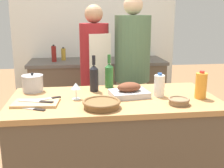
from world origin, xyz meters
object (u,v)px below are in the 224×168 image
(stock_pot, at_px, (33,83))
(knife_bread, at_px, (32,109))
(person_cook_aproned, at_px, (95,73))
(roasting_pan, at_px, (129,91))
(knife_chef, at_px, (37,101))
(mixing_bowl, at_px, (179,101))
(condiment_bottle_short, at_px, (54,54))
(milk_jug, at_px, (159,86))
(wine_bottle_dark, at_px, (110,75))
(juice_jug, at_px, (201,86))
(condiment_bottle_extra, at_px, (106,54))
(knife_paring, at_px, (49,98))
(person_cook_guest, at_px, (132,69))
(wine_bottle_green, at_px, (94,77))
(wicker_basket, at_px, (102,104))
(condiment_bottle_tall, at_px, (63,54))
(wine_glass_left, at_px, (76,87))
(cutting_board, at_px, (36,103))

(stock_pot, relative_size, knife_bread, 0.85)
(stock_pot, distance_m, person_cook_aproned, 0.83)
(roasting_pan, height_order, knife_chef, roasting_pan)
(roasting_pan, height_order, mixing_bowl, roasting_pan)
(roasting_pan, relative_size, condiment_bottle_short, 1.45)
(milk_jug, distance_m, wine_bottle_dark, 0.47)
(juice_jug, bearing_deg, condiment_bottle_extra, 107.93)
(knife_paring, bearing_deg, person_cook_guest, 47.63)
(wine_bottle_green, relative_size, person_cook_guest, 0.18)
(wicker_basket, height_order, mixing_bowl, wicker_basket)
(stock_pot, relative_size, wine_bottle_green, 0.58)
(wicker_basket, bearing_deg, condiment_bottle_extra, 82.81)
(person_cook_aproned, bearing_deg, condiment_bottle_tall, 93.48)
(wine_bottle_green, height_order, wine_bottle_dark, wine_bottle_green)
(wine_glass_left, bearing_deg, cutting_board, -162.06)
(wine_bottle_green, bearing_deg, person_cook_aproned, 85.54)
(juice_jug, xyz_separation_m, knife_paring, (-1.14, 0.07, -0.08))
(roasting_pan, xyz_separation_m, wine_bottle_green, (-0.26, 0.19, 0.08))
(knife_bread, xyz_separation_m, condiment_bottle_short, (0.03, 1.77, 0.13))
(wicker_basket, height_order, knife_paring, wicker_basket)
(wine_bottle_green, distance_m, condiment_bottle_tall, 1.50)
(condiment_bottle_extra, distance_m, person_cook_guest, 0.77)
(roasting_pan, height_order, milk_jug, milk_jug)
(wine_bottle_green, xyz_separation_m, person_cook_guest, (0.45, 0.64, -0.07))
(juice_jug, relative_size, wine_bottle_green, 0.71)
(knife_chef, xyz_separation_m, person_cook_aproned, (0.48, 0.97, -0.01))
(knife_paring, xyz_separation_m, condiment_bottle_tall, (0.04, 1.71, 0.09))
(wine_bottle_green, bearing_deg, knife_chef, -145.23)
(mixing_bowl, bearing_deg, roasting_pan, 142.67)
(wicker_basket, xyz_separation_m, person_cook_aproned, (0.03, 1.11, -0.02))
(wicker_basket, distance_m, knife_paring, 0.42)
(cutting_board, bearing_deg, condiment_bottle_extra, 67.58)
(cutting_board, xyz_separation_m, condiment_bottle_short, (0.02, 1.66, 0.12))
(person_cook_aproned, bearing_deg, wine_bottle_green, -115.17)
(condiment_bottle_short, bearing_deg, knife_chef, -90.31)
(condiment_bottle_extra, bearing_deg, knife_bread, -111.52)
(knife_paring, relative_size, condiment_bottle_extra, 0.93)
(wine_bottle_green, xyz_separation_m, wine_bottle_dark, (0.14, 0.10, -0.00))
(wicker_basket, distance_m, condiment_bottle_extra, 1.83)
(roasting_pan, relative_size, person_cook_guest, 0.18)
(wine_bottle_dark, xyz_separation_m, knife_chef, (-0.57, -0.40, -0.09))
(cutting_board, xyz_separation_m, person_cook_guest, (0.89, 0.94, 0.04))
(mixing_bowl, height_order, knife_paring, mixing_bowl)
(roasting_pan, height_order, wine_bottle_dark, wine_bottle_dark)
(knife_paring, relative_size, condiment_bottle_tall, 1.06)
(condiment_bottle_extra, height_order, person_cook_aproned, person_cook_aproned)
(condiment_bottle_short, relative_size, person_cook_guest, 0.13)
(person_cook_guest, bearing_deg, condiment_bottle_tall, 152.05)
(juice_jug, height_order, knife_paring, juice_jug)
(milk_jug, distance_m, condiment_bottle_extra, 1.61)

